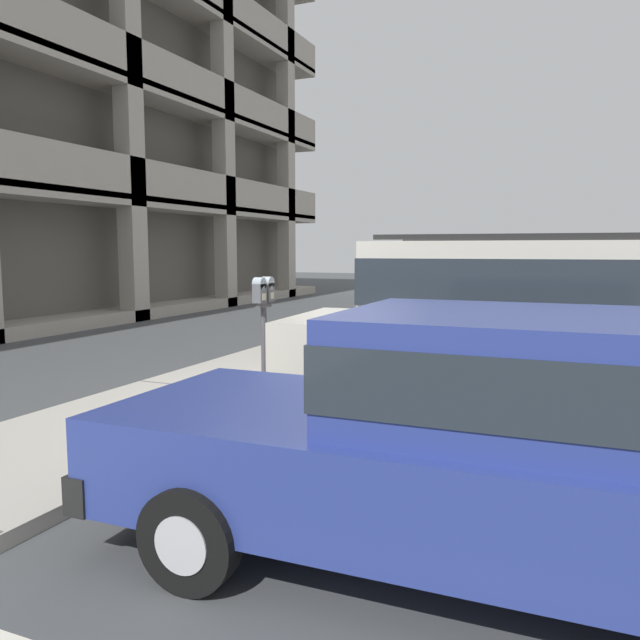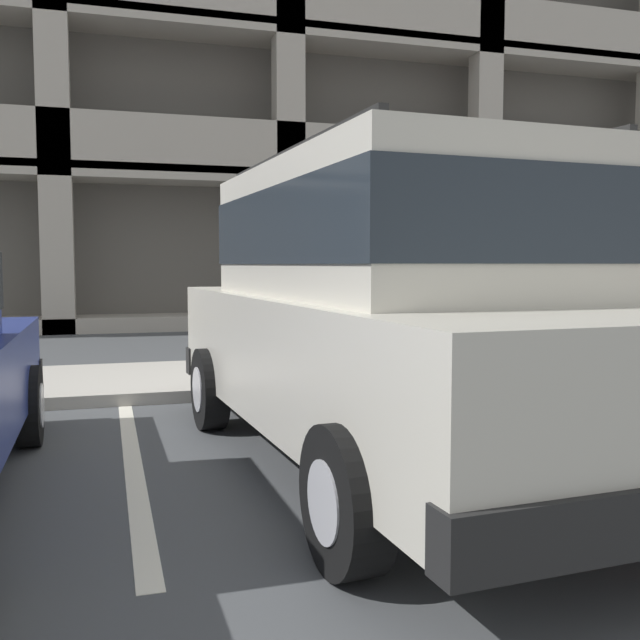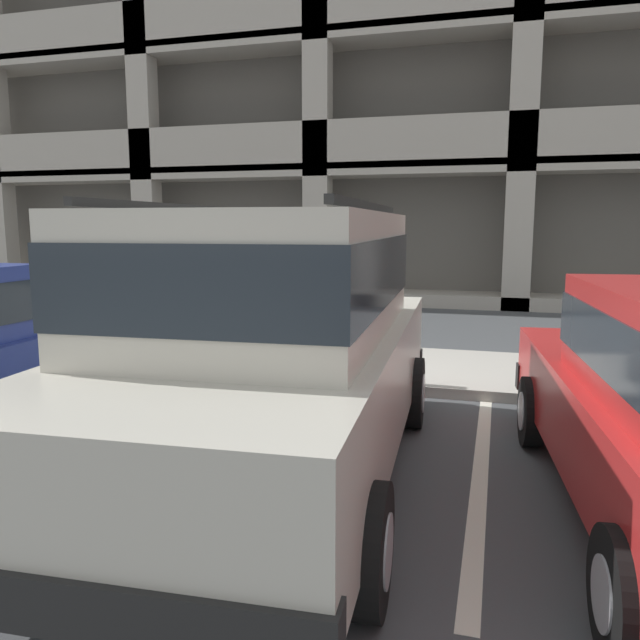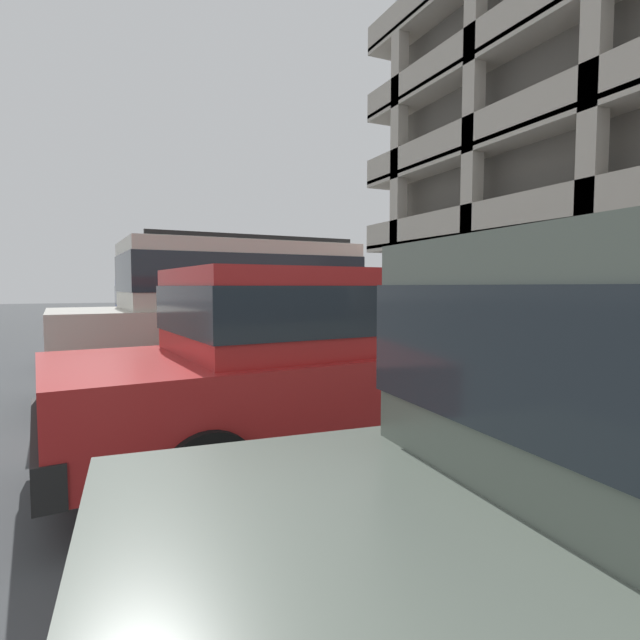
{
  "view_description": "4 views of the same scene",
  "coord_description": "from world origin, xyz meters",
  "px_view_note": "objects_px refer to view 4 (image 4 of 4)",
  "views": [
    {
      "loc": [
        -6.65,
        -3.09,
        1.89
      ],
      "look_at": [
        -0.41,
        -0.42,
        1.12
      ],
      "focal_mm": 35.0,
      "sensor_mm": 36.0,
      "label": 1
    },
    {
      "loc": [
        -1.7,
        -6.67,
        1.34
      ],
      "look_at": [
        0.16,
        -0.49,
        0.83
      ],
      "focal_mm": 40.0,
      "sensor_mm": 36.0,
      "label": 2
    },
    {
      "loc": [
        1.62,
        -6.52,
        1.89
      ],
      "look_at": [
        0.01,
        -0.91,
        0.99
      ],
      "focal_mm": 35.0,
      "sensor_mm": 36.0,
      "label": 3
    },
    {
      "loc": [
        6.64,
        -4.19,
        1.41
      ],
      "look_at": [
        -0.16,
        -1.09,
        0.9
      ],
      "focal_mm": 28.0,
      "sensor_mm": 36.0,
      "label": 4
    }
  ],
  "objects_px": {
    "red_sedan": "(184,317)",
    "silver_suv": "(241,310)",
    "dark_hatchback": "(324,357)",
    "parking_meter_near": "(397,299)"
  },
  "relations": [
    {
      "from": "parking_meter_near",
      "to": "dark_hatchback",
      "type": "bearing_deg",
      "value": -41.38
    },
    {
      "from": "dark_hatchback",
      "to": "parking_meter_near",
      "type": "relative_size",
      "value": 3.18
    },
    {
      "from": "red_sedan",
      "to": "silver_suv",
      "type": "bearing_deg",
      "value": 3.84
    },
    {
      "from": "dark_hatchback",
      "to": "parking_meter_near",
      "type": "xyz_separation_m",
      "value": [
        -3.17,
        2.8,
        0.38
      ]
    },
    {
      "from": "red_sedan",
      "to": "parking_meter_near",
      "type": "bearing_deg",
      "value": 45.91
    },
    {
      "from": "silver_suv",
      "to": "red_sedan",
      "type": "bearing_deg",
      "value": -179.02
    },
    {
      "from": "silver_suv",
      "to": "dark_hatchback",
      "type": "bearing_deg",
      "value": -5.07
    },
    {
      "from": "parking_meter_near",
      "to": "silver_suv",
      "type": "bearing_deg",
      "value": -82.78
    },
    {
      "from": "dark_hatchback",
      "to": "red_sedan",
      "type": "bearing_deg",
      "value": 176.2
    },
    {
      "from": "silver_suv",
      "to": "dark_hatchback",
      "type": "relative_size",
      "value": 1.06
    }
  ]
}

